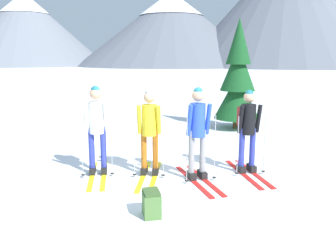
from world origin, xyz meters
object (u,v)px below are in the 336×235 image
(skier_in_black, at_px, (248,127))
(backpack_on_snow_front, at_px, (151,203))
(skier_in_blue, at_px, (198,130))
(skier_in_yellow, at_px, (150,128))
(pine_tree_near, at_px, (238,79))
(skier_in_white, at_px, (97,125))

(skier_in_black, height_order, backpack_on_snow_front, skier_in_black)
(skier_in_blue, bearing_deg, skier_in_yellow, 150.36)
(skier_in_blue, distance_m, backpack_on_snow_front, 1.82)
(skier_in_black, xyz_separation_m, backpack_on_snow_front, (-2.15, -1.40, -0.72))
(skier_in_black, bearing_deg, backpack_on_snow_front, -146.98)
(skier_in_blue, height_order, skier_in_black, skier_in_blue)
(skier_in_yellow, height_order, pine_tree_near, pine_tree_near)
(skier_in_black, bearing_deg, skier_in_blue, -171.77)
(skier_in_white, bearing_deg, backpack_on_snow_front, -71.06)
(skier_in_white, bearing_deg, skier_in_yellow, -15.43)
(skier_in_white, relative_size, skier_in_yellow, 1.01)
(skier_in_yellow, bearing_deg, skier_in_blue, -29.64)
(skier_in_white, relative_size, backpack_on_snow_front, 4.50)
(skier_in_blue, relative_size, backpack_on_snow_front, 4.49)
(skier_in_yellow, distance_m, pine_tree_near, 4.94)
(pine_tree_near, bearing_deg, backpack_on_snow_front, -125.26)
(pine_tree_near, bearing_deg, skier_in_blue, -123.19)
(pine_tree_near, height_order, backpack_on_snow_front, pine_tree_near)
(skier_in_yellow, height_order, backpack_on_snow_front, skier_in_yellow)
(skier_in_white, xyz_separation_m, pine_tree_near, (4.37, 3.26, 0.59))
(skier_in_white, height_order, skier_in_black, skier_in_white)
(skier_in_blue, xyz_separation_m, backpack_on_snow_front, (-1.09, -1.25, -0.75))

